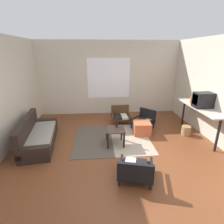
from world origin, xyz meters
TOP-DOWN VIEW (x-y plane):
  - ground_plane at (0.00, 0.00)m, footprint 7.80×7.80m
  - far_wall_with_window at (0.00, 3.06)m, footprint 5.60×0.13m
  - area_rug at (-0.08, 0.79)m, footprint 2.07×1.85m
  - couch at (-2.03, 0.70)m, footprint 0.92×1.94m
  - coffee_table at (-0.02, 0.50)m, footprint 0.48×0.51m
  - armchair_by_window at (0.34, 2.03)m, footprint 0.63×0.55m
  - armchair_striped_foreground at (0.22, -0.88)m, footprint 0.78×0.78m
  - armchair_corner at (1.01, 1.49)m, footprint 0.84×0.83m
  - ottoman_orange at (0.83, 1.05)m, footprint 0.52×0.52m
  - console_shelf at (2.37, 0.80)m, footprint 0.46×1.83m
  - crt_television at (2.37, 0.72)m, footprint 0.47×0.34m
  - clay_vase at (2.37, 1.12)m, footprint 0.26×0.26m
  - glass_bottle at (0.03, 0.62)m, footprint 0.06×0.06m
  - wicker_basket at (2.10, 0.86)m, footprint 0.25×0.25m

SIDE VIEW (x-z plane):
  - ground_plane at x=0.00m, z-range 0.00..0.00m
  - area_rug at x=-0.08m, z-range 0.00..0.01m
  - wicker_basket at x=2.10m, z-range 0.00..0.27m
  - ottoman_orange at x=0.83m, z-range 0.00..0.36m
  - armchair_striped_foreground at x=0.22m, z-range -0.03..0.47m
  - couch at x=-2.03m, z-range -0.13..0.58m
  - armchair_by_window at x=0.34m, z-range -0.02..0.53m
  - armchair_corner at x=1.01m, z-range -0.03..0.54m
  - coffee_table at x=-0.02m, z-range 0.12..0.55m
  - glass_bottle at x=0.03m, z-range 0.41..0.70m
  - console_shelf at x=2.37m, z-range 0.35..1.23m
  - clay_vase at x=2.37m, z-range 0.85..1.12m
  - crt_television at x=2.37m, z-range 0.88..1.28m
  - far_wall_with_window at x=0.00m, z-range 0.00..2.70m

